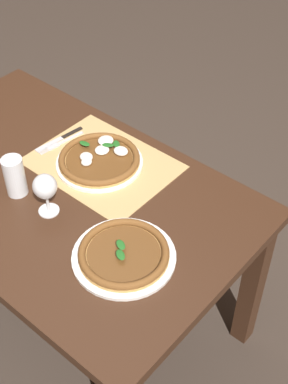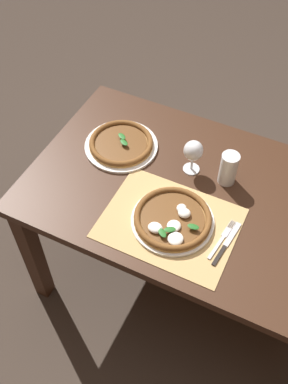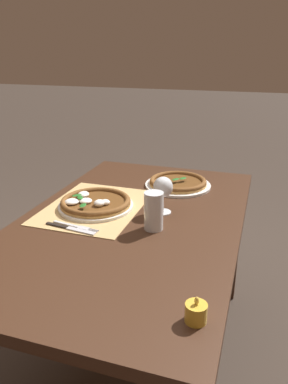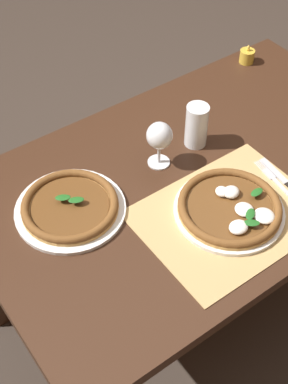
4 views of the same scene
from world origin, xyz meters
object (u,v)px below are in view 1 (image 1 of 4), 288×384
at_px(fork, 61,143).
at_px(knife, 59,139).
at_px(pizza_far, 124,254).
at_px(wine_glass, 45,188).
at_px(pint_glass, 15,177).
at_px(pizza_near, 100,159).

height_order(fork, knife, knife).
height_order(pizza_far, wine_glass, wine_glass).
relative_size(pizza_far, knife, 1.48).
bearing_deg(pint_glass, pizza_near, -111.06).
bearing_deg(pizza_far, knife, -25.25).
bearing_deg(knife, wine_glass, 131.91).
distance_m(pizza_far, pint_glass, 0.48).
bearing_deg(pizza_far, pint_glass, 2.16).
height_order(pizza_near, wine_glass, wine_glass).
bearing_deg(wine_glass, pizza_near, -82.10).
bearing_deg(knife, pizza_near, 179.58).
height_order(pint_glass, knife, pint_glass).
relative_size(pizza_far, fork, 1.60).
relative_size(pizza_far, wine_glass, 2.06).
height_order(pizza_near, fork, pizza_near).
distance_m(pizza_near, pint_glass, 0.32).
bearing_deg(pizza_far, pizza_near, -36.83).
bearing_deg(pizza_near, knife, -0.42).
relative_size(pizza_near, pizza_far, 0.99).
bearing_deg(pizza_near, pint_glass, 68.94).
height_order(wine_glass, fork, wine_glass).
xyz_separation_m(wine_glass, fork, (0.24, -0.28, -0.10)).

